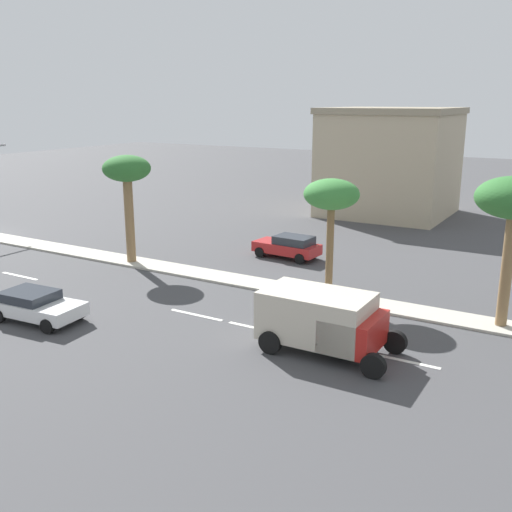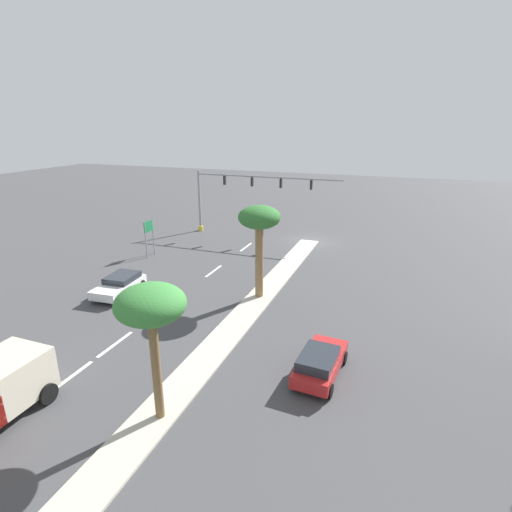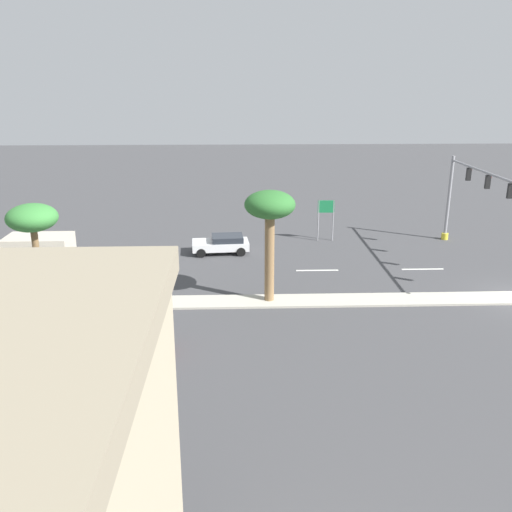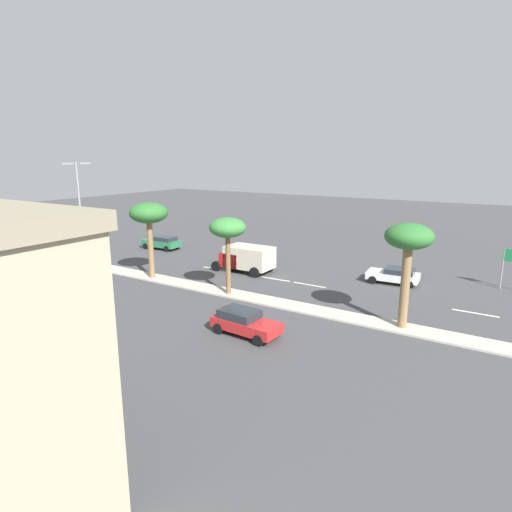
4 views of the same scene
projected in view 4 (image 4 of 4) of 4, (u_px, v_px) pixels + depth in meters
ground_plane at (260, 300)px, 30.77m from camera, size 160.00×160.00×0.00m
median_curb at (186, 284)px, 34.39m from camera, size 1.80×63.00×0.12m
lane_stripe_right at (475, 313)px, 28.16m from camera, size 0.20×2.80×0.01m
lane_stripe_center at (310, 285)px, 34.38m from camera, size 0.20×2.80×0.01m
lane_stripe_outboard at (275, 279)px, 36.04m from camera, size 0.20×2.80×0.01m
lane_stripe_inboard at (215, 269)px, 39.31m from camera, size 0.20×2.80×0.01m
lane_stripe_rear at (97, 249)px, 47.94m from camera, size 0.20×2.80×0.01m
lane_stripe_mid at (63, 243)px, 51.15m from camera, size 0.20×2.80×0.01m
directional_road_sign at (512, 261)px, 32.62m from camera, size 0.10×1.28×3.20m
palm_tree_mid at (409, 242)px, 24.49m from camera, size 2.76×2.76×6.26m
palm_tree_right at (228, 230)px, 30.81m from camera, size 2.67×2.67×5.70m
palm_tree_left at (149, 215)px, 34.98m from camera, size 3.14×3.14×6.33m
street_lamp_right at (80, 205)px, 39.50m from camera, size 2.90×0.24×9.49m
sedan_white_outboard at (395, 275)px, 34.67m from camera, size 2.33×4.17×1.30m
sedan_green_far at (162, 242)px, 47.64m from camera, size 2.13×4.43×1.45m
sedan_red_front at (245, 322)px, 24.65m from camera, size 2.08×4.17×1.42m
box_truck at (246, 258)px, 38.11m from camera, size 2.73×5.29×2.33m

